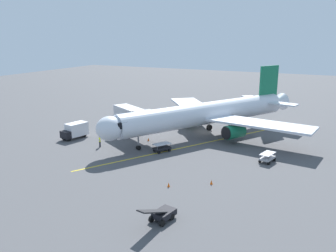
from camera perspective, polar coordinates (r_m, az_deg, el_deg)
name	(u,v)px	position (r m, az deg, el deg)	size (l,w,h in m)	color
ground_plane	(204,132)	(65.39, 5.85, -0.91)	(220.00, 220.00, 0.00)	#4C4C4F
apron_lead_in_line	(193,145)	(57.16, 4.00, -3.13)	(0.24, 40.00, 0.01)	yellow
airplane	(208,114)	(61.72, 6.38, 1.98)	(30.92, 36.64, 11.50)	silver
jet_bridge	(135,117)	(59.82, -5.27, 1.37)	(10.82, 7.68, 5.40)	#B7B7BC
ground_crew_marshaller	(100,142)	(57.05, -10.88, -2.47)	(0.45, 0.47, 1.71)	#23232D
baggage_cart_near_nose	(267,157)	(51.57, 15.66, -4.87)	(2.04, 2.85, 1.27)	#9E9EA3
belt_loader_portside	(162,214)	(34.85, -0.93, -13.89)	(2.01, 4.72, 2.32)	black
baggage_cart_starboard_side	(162,147)	(53.95, -1.00, -3.46)	(2.51, 2.95, 1.27)	black
box_truck_rear_apron	(75,130)	(62.68, -14.73, -0.68)	(2.87, 4.91, 2.62)	black
safety_cone_nose_left	(148,139)	(59.45, -3.17, -2.15)	(0.32, 0.32, 0.55)	#F2590F
safety_cone_nose_right	(211,182)	(42.99, 6.98, -8.92)	(0.32, 0.32, 0.55)	#F2590F
safety_cone_wing_port	(169,185)	(42.00, 0.10, -9.39)	(0.32, 0.32, 0.55)	#F2590F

